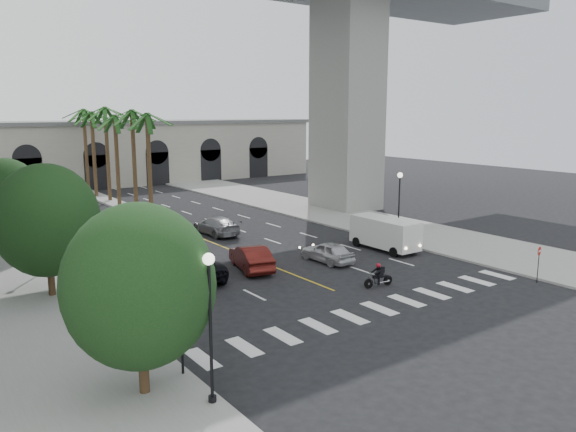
# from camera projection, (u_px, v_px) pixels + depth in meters

# --- Properties ---
(ground) EXTENTS (140.00, 140.00, 0.00)m
(ground) POSITION_uv_depth(u_px,v_px,m) (359.00, 300.00, 29.59)
(ground) COLOR black
(ground) RESTS_ON ground
(sidewalk_right) EXTENTS (8.00, 100.00, 0.15)m
(sidewalk_right) POSITION_uv_depth(u_px,v_px,m) (368.00, 222.00, 50.16)
(sidewalk_right) COLOR gray
(sidewalk_right) RESTS_ON ground
(median) EXTENTS (2.00, 24.00, 0.20)m
(median) POSITION_uv_depth(u_px,v_px,m) (115.00, 203.00, 59.86)
(median) COLOR gray
(median) RESTS_ON ground
(pier_building) EXTENTS (71.00, 10.50, 8.50)m
(pier_building) POSITION_uv_depth(u_px,v_px,m) (69.00, 154.00, 72.63)
(pier_building) COLOR #B9B4A6
(pier_building) RESTS_ON ground
(bridge) EXTENTS (75.00, 13.00, 26.00)m
(bridge) POSITION_uv_depth(u_px,v_px,m) (210.00, 3.00, 45.66)
(bridge) COLOR gray
(bridge) RESTS_ON ground
(palm_a) EXTENTS (3.20, 3.20, 10.30)m
(palm_a) POSITION_uv_depth(u_px,v_px,m) (147.00, 119.00, 50.22)
(palm_a) COLOR #47331E
(palm_a) RESTS_ON ground
(palm_b) EXTENTS (3.20, 3.20, 10.60)m
(palm_b) POSITION_uv_depth(u_px,v_px,m) (132.00, 116.00, 53.41)
(palm_b) COLOR #47331E
(palm_b) RESTS_ON ground
(palm_c) EXTENTS (3.20, 3.20, 10.10)m
(palm_c) POSITION_uv_depth(u_px,v_px,m) (115.00, 120.00, 56.51)
(palm_c) COLOR #47331E
(palm_c) RESTS_ON ground
(palm_d) EXTENTS (3.20, 3.20, 10.90)m
(palm_d) POSITION_uv_depth(u_px,v_px,m) (105.00, 113.00, 59.77)
(palm_d) COLOR #47331E
(palm_d) RESTS_ON ground
(palm_e) EXTENTS (3.20, 3.20, 10.40)m
(palm_e) POSITION_uv_depth(u_px,v_px,m) (91.00, 117.00, 62.90)
(palm_e) COLOR #47331E
(palm_e) RESTS_ON ground
(palm_f) EXTENTS (3.20, 3.20, 10.70)m
(palm_f) POSITION_uv_depth(u_px,v_px,m) (84.00, 114.00, 66.21)
(palm_f) COLOR #47331E
(palm_f) RESTS_ON ground
(street_tree_near) EXTENTS (5.20, 5.20, 6.89)m
(street_tree_near) POSITION_uv_depth(u_px,v_px,m) (139.00, 286.00, 18.98)
(street_tree_near) COLOR #382616
(street_tree_near) RESTS_ON ground
(street_tree_mid) EXTENTS (5.44, 5.44, 7.21)m
(street_tree_mid) POSITION_uv_depth(u_px,v_px,m) (46.00, 220.00, 29.31)
(street_tree_mid) COLOR #382616
(street_tree_mid) RESTS_ON ground
(street_tree_far) EXTENTS (5.04, 5.04, 6.68)m
(street_tree_far) POSITION_uv_depth(u_px,v_px,m) (5.00, 198.00, 38.93)
(street_tree_far) COLOR #382616
(street_tree_far) RESTS_ON ground
(lamp_post_left_near) EXTENTS (0.40, 0.40, 5.35)m
(lamp_post_left_near) POSITION_uv_depth(u_px,v_px,m) (210.00, 316.00, 18.46)
(lamp_post_left_near) COLOR black
(lamp_post_left_near) RESTS_ON ground
(lamp_post_left_far) EXTENTS (0.40, 0.40, 5.35)m
(lamp_post_left_far) POSITION_uv_depth(u_px,v_px,m) (52.00, 218.00, 35.19)
(lamp_post_left_far) COLOR black
(lamp_post_left_far) RESTS_ON ground
(lamp_post_right) EXTENTS (0.40, 0.40, 5.35)m
(lamp_post_right) POSITION_uv_depth(u_px,v_px,m) (399.00, 201.00, 41.93)
(lamp_post_right) COLOR black
(lamp_post_right) RESTS_ON ground
(traffic_signal_near) EXTENTS (0.25, 0.18, 3.65)m
(traffic_signal_near) POSITION_uv_depth(u_px,v_px,m) (181.00, 314.00, 20.64)
(traffic_signal_near) COLOR black
(traffic_signal_near) RESTS_ON ground
(traffic_signal_far) EXTENTS (0.25, 0.18, 3.65)m
(traffic_signal_far) POSITION_uv_depth(u_px,v_px,m) (140.00, 286.00, 23.83)
(traffic_signal_far) COLOR black
(traffic_signal_far) RESTS_ON ground
(motorcycle_rider) EXTENTS (1.91, 0.53, 1.38)m
(motorcycle_rider) POSITION_uv_depth(u_px,v_px,m) (379.00, 276.00, 31.82)
(motorcycle_rider) COLOR black
(motorcycle_rider) RESTS_ON ground
(car_a) EXTENTS (1.75, 4.09, 1.38)m
(car_a) POSITION_uv_depth(u_px,v_px,m) (328.00, 252.00, 36.99)
(car_a) COLOR #B7B6BC
(car_a) RESTS_ON ground
(car_b) EXTENTS (2.82, 5.03, 1.57)m
(car_b) POSITION_uv_depth(u_px,v_px,m) (251.00, 257.00, 35.21)
(car_b) COLOR #4F130F
(car_b) RESTS_ON ground
(car_c) EXTENTS (3.19, 6.27, 1.70)m
(car_c) POSITION_uv_depth(u_px,v_px,m) (187.00, 265.00, 33.30)
(car_c) COLOR black
(car_c) RESTS_ON ground
(car_d) EXTENTS (2.19, 5.11, 1.47)m
(car_d) POSITION_uv_depth(u_px,v_px,m) (216.00, 226.00, 45.15)
(car_d) COLOR slate
(car_d) RESTS_ON ground
(car_e) EXTENTS (3.26, 4.59, 1.45)m
(car_e) POSITION_uv_depth(u_px,v_px,m) (94.00, 236.00, 41.36)
(car_e) COLOR #112251
(car_e) RESTS_ON ground
(cargo_van) EXTENTS (2.19, 5.36, 2.28)m
(cargo_van) POSITION_uv_depth(u_px,v_px,m) (385.00, 233.00, 40.13)
(cargo_van) COLOR silver
(cargo_van) RESTS_ON ground
(pedestrian_a) EXTENTS (0.61, 0.43, 1.57)m
(pedestrian_a) POSITION_uv_depth(u_px,v_px,m) (109.00, 299.00, 26.98)
(pedestrian_a) COLOR black
(pedestrian_a) RESTS_ON sidewalk_left
(pedestrian_b) EXTENTS (0.95, 0.90, 1.54)m
(pedestrian_b) POSITION_uv_depth(u_px,v_px,m) (80.00, 306.00, 26.04)
(pedestrian_b) COLOR black
(pedestrian_b) RESTS_ON sidewalk_left
(do_not_enter_sign) EXTENTS (0.52, 0.14, 2.17)m
(do_not_enter_sign) POSITION_uv_depth(u_px,v_px,m) (539.00, 257.00, 32.32)
(do_not_enter_sign) COLOR black
(do_not_enter_sign) RESTS_ON ground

